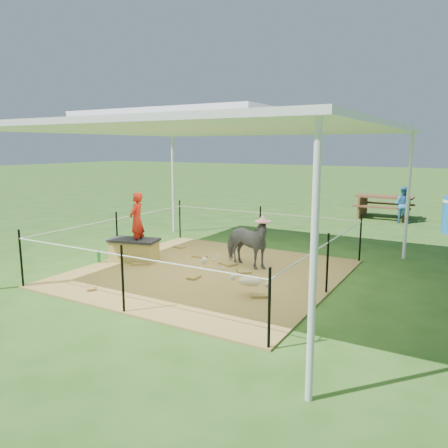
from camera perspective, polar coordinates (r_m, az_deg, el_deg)
The scene contains 13 objects.
ground at distance 8.20m, azimuth -2.11°, elevation -6.50°, with size 90.00×90.00×0.00m, color #2D5919.
hay_patch at distance 8.19m, azimuth -2.11°, elevation -6.40°, with size 4.60×4.60×0.03m, color brown.
canopy_tent at distance 7.86m, azimuth -2.24°, elevation 12.65°, with size 6.30×6.30×2.90m.
rope_fence at distance 8.04m, azimuth -2.14°, elevation -2.11°, with size 4.54×4.54×1.00m.
straw_bale at distance 9.10m, azimuth -11.64°, elevation -3.49°, with size 0.92×0.46×0.41m, color #A9913D.
dark_cloth at distance 9.05m, azimuth -11.69°, elevation -2.08°, with size 0.98×0.51×0.05m, color black.
woman at distance 8.89m, azimuth -11.33°, elevation 1.16°, with size 0.40×0.26×1.10m, color red.
green_bottle at distance 9.18m, azimuth -16.07°, elevation -4.06°, with size 0.07×0.07×0.26m, color #1B7B2F.
pony at distance 8.41m, azimuth 2.87°, elevation -2.50°, with size 0.52×1.13×0.96m, color #535358.
pink_hat at distance 8.31m, azimuth 2.90°, elevation 1.18°, with size 0.30×0.30×0.14m, color pink.
foal at distance 6.87m, azimuth 3.33°, elevation -7.26°, with size 0.95×0.53×0.53m, color #CAB893, non-canonical shape.
picnic_table_near at distance 15.29m, azimuth 20.17°, elevation 2.11°, with size 1.76×1.27×0.73m, color brown.
distant_person at distance 14.52m, azimuth 22.32°, elevation 2.37°, with size 0.55×0.43×1.14m, color #3076B7.
Camera 1 is at (4.19, -6.64, 2.36)m, focal length 35.00 mm.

